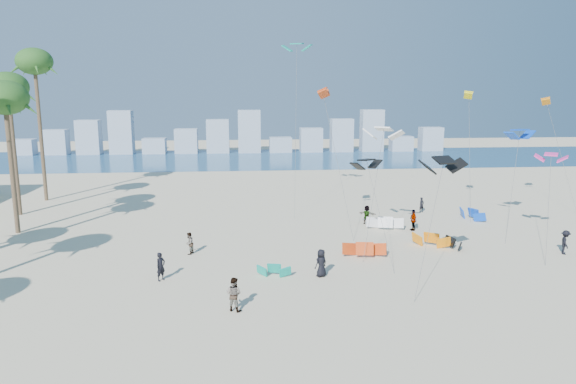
{
  "coord_description": "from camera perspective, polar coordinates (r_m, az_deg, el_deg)",
  "views": [
    {
      "loc": [
        -0.57,
        -22.46,
        11.9
      ],
      "look_at": [
        3.0,
        16.0,
        4.5
      ],
      "focal_mm": 32.65,
      "sensor_mm": 36.0,
      "label": 1
    }
  ],
  "objects": [
    {
      "name": "flying_kites",
      "position": [
        45.21,
        14.95,
        8.35
      ],
      "size": [
        29.19,
        27.12,
        17.16
      ],
      "color": "black",
      "rests_on": "ground"
    },
    {
      "name": "kitesurfers_far",
      "position": [
        42.98,
        11.42,
        -4.22
      ],
      "size": [
        28.83,
        18.27,
        1.88
      ],
      "color": "black",
      "rests_on": "ground"
    },
    {
      "name": "ocean",
      "position": [
        95.2,
        -4.93,
        3.63
      ],
      "size": [
        220.0,
        220.0,
        0.0
      ],
      "primitive_type": "plane",
      "color": "navy",
      "rests_on": "ground"
    },
    {
      "name": "ground",
      "position": [
        25.42,
        -3.56,
        -17.09
      ],
      "size": [
        220.0,
        220.0,
        0.0
      ],
      "primitive_type": "plane",
      "color": "beige",
      "rests_on": "ground"
    },
    {
      "name": "distant_skyline",
      "position": [
        104.83,
        -5.65,
        5.97
      ],
      "size": [
        85.0,
        3.0,
        8.4
      ],
      "color": "#9EADBF",
      "rests_on": "ground"
    },
    {
      "name": "kitesurfer_mid",
      "position": [
        29.49,
        -5.93,
        -11.0
      ],
      "size": [
        1.17,
        1.09,
        1.92
      ],
      "primitive_type": "imported",
      "rotation": [
        0.0,
        0.0,
        2.64
      ],
      "color": "gray",
      "rests_on": "ground"
    },
    {
      "name": "kitesurfer_near",
      "position": [
        34.72,
        -13.69,
        -7.9
      ],
      "size": [
        0.78,
        0.8,
        1.85
      ],
      "primitive_type": "imported",
      "rotation": [
        0.0,
        0.0,
        0.85
      ],
      "color": "black",
      "rests_on": "ground"
    },
    {
      "name": "grounded_kites",
      "position": [
        43.71,
        12.8,
        -4.57
      ],
      "size": [
        22.28,
        15.94,
        1.05
      ],
      "color": "#0C9784",
      "rests_on": "ground"
    }
  ]
}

